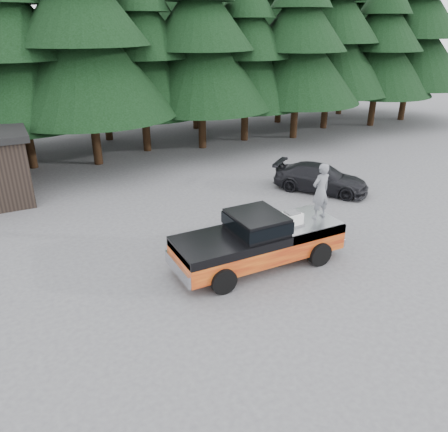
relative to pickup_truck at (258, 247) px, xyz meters
name	(u,v)px	position (x,y,z in m)	size (l,w,h in m)	color
ground	(229,274)	(-1.21, -0.12, -0.67)	(120.00, 120.00, 0.00)	#4B4B4E
pickup_truck	(258,247)	(0.00, 0.00, 0.00)	(6.00, 2.04, 1.33)	orange
truck_cab	(257,222)	(-0.10, 0.00, 0.96)	(1.66, 1.90, 0.59)	black
air_compressor	(292,219)	(1.17, -0.20, 0.88)	(0.62, 0.51, 0.42)	silver
man_on_bed	(321,191)	(2.38, -0.13, 1.66)	(0.73, 0.48, 1.99)	slate
parked_car	(321,178)	(6.49, 4.73, 0.00)	(1.86, 4.57, 1.33)	black
treeline	(98,21)	(-0.78, 17.07, 7.06)	(60.15, 16.05, 17.50)	black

